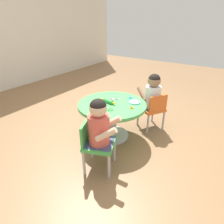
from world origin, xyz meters
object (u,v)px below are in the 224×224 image
seated_child_left (99,124)px  seated_child_right (153,92)px  craft_scissors (114,99)px  child_chair_left (96,143)px  rolling_pin (108,101)px  child_chair_right (153,109)px  craft_table (112,112)px

seated_child_left → seated_child_right: size_ratio=1.00×
craft_scissors → child_chair_left: bearing=-160.4°
rolling_pin → craft_scissors: size_ratio=1.73×
child_chair_right → craft_scissors: 0.58m
child_chair_right → seated_child_left: bearing=173.7°
child_chair_left → child_chair_right: 1.08m
seated_child_right → craft_scissors: size_ratio=3.82×
seated_child_right → child_chair_right: bearing=-121.8°
craft_table → child_chair_left: bearing=-161.2°
child_chair_left → child_chair_right: bearing=-8.1°
child_chair_left → rolling_pin: size_ratio=2.32×
seated_child_right → craft_scissors: 0.55m
seated_child_left → craft_scissors: size_ratio=3.82×
craft_table → seated_child_left: bearing=-157.4°
child_chair_left → seated_child_right: (1.09, -0.12, 0.23)m
craft_table → craft_scissors: size_ratio=6.38×
seated_child_left → rolling_pin: size_ratio=2.21×
child_chair_left → craft_scissors: child_chair_left is taller
seated_child_left → child_chair_right: 1.09m
craft_table → child_chair_left: child_chair_left is taller
seated_child_left → child_chair_right: size_ratio=0.95×
seated_child_left → child_chair_left: bearing=112.1°
child_chair_left → rolling_pin: bearing=23.5°
seated_child_right → seated_child_left: bearing=175.6°
craft_table → seated_child_right: (0.52, -0.31, 0.17)m
child_chair_right → rolling_pin: child_chair_right is taller
seated_child_right → craft_scissors: seated_child_right is taller
child_chair_left → craft_table: bearing=18.8°
seated_child_left → child_chair_right: seated_child_left is taller
seated_child_left → seated_child_right: 1.08m
craft_table → child_chair_right: (0.50, -0.35, -0.06)m
seated_child_left → seated_child_right: same height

